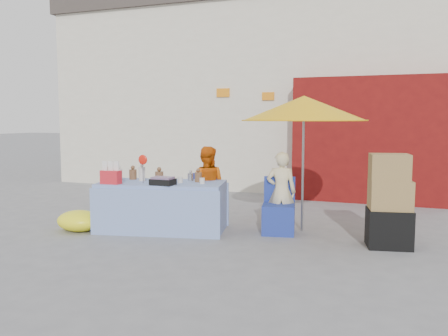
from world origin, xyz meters
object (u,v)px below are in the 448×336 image
at_px(chair_right, 279,217).
at_px(box_stack, 389,205).
at_px(umbrella, 304,109).
at_px(vendor_orange, 206,186).
at_px(vendor_beige, 281,192).
at_px(market_table, 162,205).
at_px(chair_left, 203,211).

xyz_separation_m(chair_right, box_stack, (1.59, -0.23, 0.33)).
bearing_deg(umbrella, vendor_orange, -174.47).
relative_size(vendor_beige, box_stack, 0.97).
bearing_deg(vendor_beige, market_table, 6.53).
bearing_deg(market_table, chair_left, 27.87).
distance_m(market_table, umbrella, 2.66).
height_order(umbrella, box_stack, umbrella).
relative_size(market_table, vendor_orange, 1.64).
bearing_deg(chair_left, market_table, -151.16).
distance_m(market_table, vendor_orange, 0.82).
distance_m(chair_left, vendor_orange, 0.42).
xyz_separation_m(umbrella, box_stack, (1.29, -0.51, -1.30)).
distance_m(market_table, chair_left, 0.69).
bearing_deg(box_stack, market_table, -176.41).
xyz_separation_m(chair_left, vendor_beige, (1.25, 0.13, 0.37)).
bearing_deg(box_stack, vendor_beige, 167.19).
xyz_separation_m(market_table, vendor_orange, (0.52, 0.57, 0.26)).
height_order(vendor_orange, box_stack, vendor_orange).
bearing_deg(vendor_orange, market_table, 36.32).
bearing_deg(chair_right, umbrella, 31.81).
height_order(chair_left, umbrella, umbrella).
bearing_deg(market_table, box_stack, -8.75).
xyz_separation_m(vendor_orange, box_stack, (2.84, -0.36, -0.06)).
bearing_deg(vendor_beige, umbrella, -164.81).
distance_m(vendor_orange, box_stack, 2.86).
distance_m(chair_right, vendor_beige, 0.39).
distance_m(chair_right, box_stack, 1.64).
bearing_deg(chair_left, umbrella, -1.00).
height_order(market_table, chair_left, market_table).
bearing_deg(chair_left, vendor_orange, 77.30).
relative_size(market_table, chair_right, 2.50).
height_order(vendor_orange, umbrella, umbrella).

